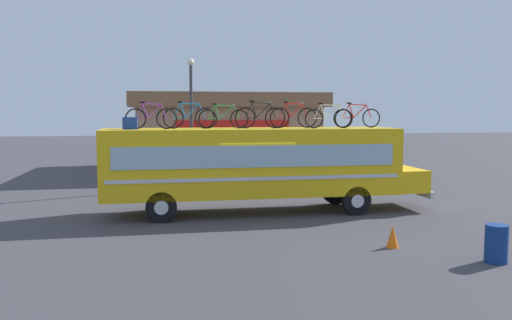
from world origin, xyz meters
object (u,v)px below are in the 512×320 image
(luggage_bag_1, at_px, (130,123))
(rooftop_bicycle_3, at_px, (223,118))
(rooftop_bicycle_1, at_px, (151,118))
(rooftop_bicycle_5, at_px, (293,117))
(rooftop_bicycle_2, at_px, (189,117))
(traffic_cone, at_px, (393,236))
(rooftop_bicycle_4, at_px, (260,117))
(bus, at_px, (257,163))
(trash_bin, at_px, (496,244))
(street_lamp, at_px, (191,112))
(rooftop_bicycle_6, at_px, (329,118))
(rooftop_bicycle_7, at_px, (357,117))

(luggage_bag_1, bearing_deg, rooftop_bicycle_3, 4.13)
(rooftop_bicycle_1, relative_size, rooftop_bicycle_5, 0.98)
(rooftop_bicycle_2, relative_size, traffic_cone, 3.04)
(rooftop_bicycle_3, relative_size, rooftop_bicycle_4, 0.98)
(bus, distance_m, rooftop_bicycle_3, 1.94)
(rooftop_bicycle_4, xyz_separation_m, trash_bin, (4.21, -7.04, -2.87))
(rooftop_bicycle_2, bearing_deg, rooftop_bicycle_4, -4.68)
(rooftop_bicycle_1, relative_size, rooftop_bicycle_3, 0.97)
(traffic_cone, bearing_deg, luggage_bag_1, 142.17)
(street_lamp, bearing_deg, rooftop_bicycle_6, -56.66)
(rooftop_bicycle_6, bearing_deg, rooftop_bicycle_7, 19.53)
(rooftop_bicycle_3, xyz_separation_m, rooftop_bicycle_5, (2.48, 0.00, 0.03))
(bus, xyz_separation_m, rooftop_bicycle_5, (1.33, 0.24, 1.57))
(rooftop_bicycle_2, bearing_deg, rooftop_bicycle_7, -0.91)
(rooftop_bicycle_3, xyz_separation_m, rooftop_bicycle_4, (1.25, -0.16, 0.04))
(rooftop_bicycle_2, relative_size, street_lamp, 0.30)
(rooftop_bicycle_4, bearing_deg, rooftop_bicycle_6, -7.69)
(rooftop_bicycle_4, relative_size, rooftop_bicycle_7, 1.00)
(rooftop_bicycle_3, bearing_deg, rooftop_bicycle_5, 0.00)
(trash_bin, bearing_deg, bus, 121.82)
(rooftop_bicycle_5, height_order, street_lamp, street_lamp)
(rooftop_bicycle_7, bearing_deg, rooftop_bicycle_6, -160.47)
(luggage_bag_1, height_order, street_lamp, street_lamp)
(traffic_cone, xyz_separation_m, street_lamp, (-4.41, 11.63, 3.20))
(traffic_cone, bearing_deg, street_lamp, 110.76)
(rooftop_bicycle_1, distance_m, rooftop_bicycle_7, 7.26)
(bus, distance_m, traffic_cone, 6.03)
(trash_bin, bearing_deg, traffic_cone, 136.34)
(luggage_bag_1, distance_m, trash_bin, 11.37)
(rooftop_bicycle_3, bearing_deg, rooftop_bicycle_4, -7.05)
(rooftop_bicycle_5, height_order, rooftop_bicycle_7, rooftop_bicycle_5)
(luggage_bag_1, xyz_separation_m, rooftop_bicycle_1, (0.68, -0.09, 0.18))
(luggage_bag_1, distance_m, traffic_cone, 9.07)
(rooftop_bicycle_3, bearing_deg, bus, -11.84)
(luggage_bag_1, distance_m, rooftop_bicycle_2, 1.97)
(rooftop_bicycle_3, bearing_deg, rooftop_bicycle_6, -7.47)
(rooftop_bicycle_6, xyz_separation_m, traffic_cone, (0.07, -5.03, -3.00))
(rooftop_bicycle_2, distance_m, rooftop_bicycle_3, 1.17)
(rooftop_bicycle_6, distance_m, trash_bin, 7.53)
(rooftop_bicycle_1, bearing_deg, rooftop_bicycle_4, 2.45)
(bus, height_order, street_lamp, street_lamp)
(street_lamp, bearing_deg, bus, -73.69)
(luggage_bag_1, relative_size, rooftop_bicycle_5, 0.31)
(rooftop_bicycle_5, height_order, trash_bin, rooftop_bicycle_5)
(rooftop_bicycle_4, bearing_deg, bus, -141.76)
(rooftop_bicycle_1, relative_size, traffic_cone, 2.89)
(rooftop_bicycle_5, bearing_deg, rooftop_bicycle_7, -1.28)
(bus, distance_m, rooftop_bicycle_1, 3.91)
(rooftop_bicycle_2, distance_m, rooftop_bicycle_4, 2.43)
(bus, distance_m, rooftop_bicycle_4, 1.59)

